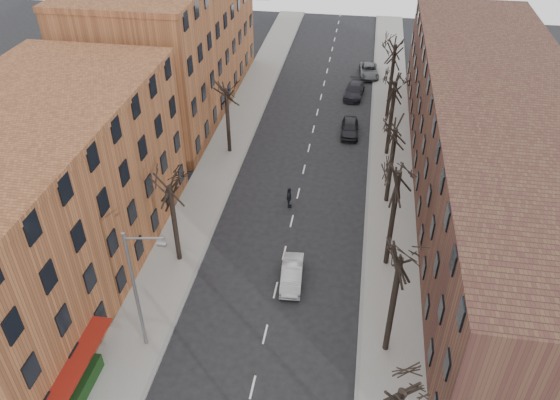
% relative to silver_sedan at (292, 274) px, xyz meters
% --- Properties ---
extents(sidewalk_left, '(4.00, 90.00, 0.15)m').
position_rel_silver_sedan_xyz_m(sidewalk_left, '(-9.00, 17.95, -0.61)').
color(sidewalk_left, gray).
rests_on(sidewalk_left, ground).
extents(sidewalk_right, '(4.00, 90.00, 0.15)m').
position_rel_silver_sedan_xyz_m(sidewalk_right, '(7.00, 17.95, -0.61)').
color(sidewalk_right, gray).
rests_on(sidewalk_right, ground).
extents(building_left_near, '(12.00, 26.00, 12.00)m').
position_rel_silver_sedan_xyz_m(building_left_near, '(-17.00, -2.05, 5.31)').
color(building_left_near, brown).
rests_on(building_left_near, ground).
extents(building_left_far, '(12.00, 28.00, 14.00)m').
position_rel_silver_sedan_xyz_m(building_left_far, '(-17.00, 26.95, 6.31)').
color(building_left_far, brown).
rests_on(building_left_far, ground).
extents(building_right, '(12.00, 50.00, 10.00)m').
position_rel_silver_sedan_xyz_m(building_right, '(15.00, 12.95, 4.31)').
color(building_right, '#503325').
rests_on(building_right, ground).
extents(awning_left, '(1.20, 7.00, 0.15)m').
position_rel_silver_sedan_xyz_m(awning_left, '(-10.40, -11.05, -0.69)').
color(awning_left, maroon).
rests_on(awning_left, ground).
extents(tree_right_b, '(5.20, 5.20, 10.80)m').
position_rel_silver_sedan_xyz_m(tree_right_b, '(6.60, -5.05, -0.69)').
color(tree_right_b, black).
rests_on(tree_right_b, ground).
extents(tree_right_c, '(5.20, 5.20, 11.60)m').
position_rel_silver_sedan_xyz_m(tree_right_c, '(6.60, 2.95, -0.69)').
color(tree_right_c, black).
rests_on(tree_right_c, ground).
extents(tree_right_d, '(5.20, 5.20, 10.00)m').
position_rel_silver_sedan_xyz_m(tree_right_d, '(6.60, 10.95, -0.69)').
color(tree_right_d, black).
rests_on(tree_right_d, ground).
extents(tree_right_e, '(5.20, 5.20, 10.80)m').
position_rel_silver_sedan_xyz_m(tree_right_e, '(6.60, 18.95, -0.69)').
color(tree_right_e, black).
rests_on(tree_right_e, ground).
extents(tree_right_f, '(5.20, 5.20, 11.60)m').
position_rel_silver_sedan_xyz_m(tree_right_f, '(6.60, 26.95, -0.69)').
color(tree_right_f, black).
rests_on(tree_right_f, ground).
extents(tree_left_a, '(5.20, 5.20, 9.50)m').
position_rel_silver_sedan_xyz_m(tree_left_a, '(-8.60, 0.95, -0.69)').
color(tree_left_a, black).
rests_on(tree_left_a, ground).
extents(tree_left_b, '(5.20, 5.20, 9.50)m').
position_rel_silver_sedan_xyz_m(tree_left_b, '(-8.60, 16.95, -0.69)').
color(tree_left_b, black).
rests_on(tree_left_b, ground).
extents(streetlight, '(2.45, 0.22, 9.03)m').
position_rel_silver_sedan_xyz_m(streetlight, '(-8.03, -7.05, 4.32)').
color(streetlight, slate).
rests_on(streetlight, ground).
extents(silver_sedan, '(1.73, 4.26, 1.38)m').
position_rel_silver_sedan_xyz_m(silver_sedan, '(0.00, 0.00, 0.00)').
color(silver_sedan, '#ADAEB4').
rests_on(silver_sedan, ground).
extents(parked_car_near, '(1.88, 4.43, 1.49)m').
position_rel_silver_sedan_xyz_m(parked_car_near, '(2.80, 22.45, 0.06)').
color(parked_car_near, black).
rests_on(parked_car_near, ground).
extents(parked_car_mid, '(2.51, 5.17, 1.45)m').
position_rel_silver_sedan_xyz_m(parked_car_mid, '(2.80, 31.80, 0.04)').
color(parked_car_mid, black).
rests_on(parked_car_mid, ground).
extents(parked_car_far, '(2.73, 5.12, 1.37)m').
position_rel_silver_sedan_xyz_m(parked_car_far, '(4.30, 38.14, -0.00)').
color(parked_car_far, '#53565A').
rests_on(parked_car_far, ground).
extents(pedestrian_crossing, '(0.58, 1.16, 1.91)m').
position_rel_silver_sedan_xyz_m(pedestrian_crossing, '(-1.51, 8.85, 0.27)').
color(pedestrian_crossing, black).
rests_on(pedestrian_crossing, ground).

